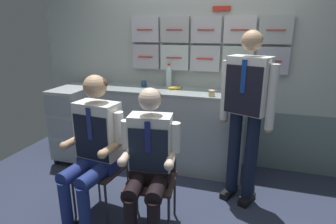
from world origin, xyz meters
The scene contains 16 objects.
ground centered at (0.00, 0.00, -0.02)m, with size 4.80×4.80×0.04m, color #2A3146.
galley_bulkhead centered at (0.01, 1.37, 1.08)m, with size 4.20×0.14×2.15m.
galley_counter centered at (-0.23, 1.09, 0.49)m, with size 1.80×0.53×0.98m.
service_trolley centered at (-1.48, 0.93, 0.51)m, with size 0.40×0.65×0.96m.
folding_chair_left centered at (-0.57, 0.08, 0.53)m, with size 0.44×0.45×0.85m.
crew_member_left centered at (-0.58, -0.08, 0.73)m, with size 0.52×0.67×1.31m.
folding_chair_center centered at (-0.07, 0.01, 0.53)m, with size 0.45×0.45×0.85m.
crew_member_center centered at (-0.04, -0.15, 0.69)m, with size 0.49×0.63×1.25m.
crew_member_standing centered at (0.66, 0.59, 0.99)m, with size 0.50×0.36×1.67m.
water_bottle_blue_cap centered at (0.58, 1.11, 1.11)m, with size 0.07×0.07×0.27m.
sparkling_bottle_green centered at (-0.30, 1.26, 1.12)m, with size 0.08×0.08×0.29m.
coffee_cup_white centered at (0.57, 1.22, 1.02)m, with size 0.06×0.06×0.07m.
paper_cup_tan centered at (-0.60, 1.16, 1.02)m, with size 0.07×0.07×0.08m.
espresso_cup_small centered at (0.49, 0.96, 1.01)m, with size 0.06×0.06×0.06m.
paper_cup_blue centered at (0.29, 0.91, 1.02)m, with size 0.07×0.07×0.07m.
snack_banana centered at (-0.18, 1.10, 1.00)m, with size 0.17×0.10×0.04m.
Camera 1 is at (0.69, -2.01, 1.68)m, focal length 29.51 mm.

